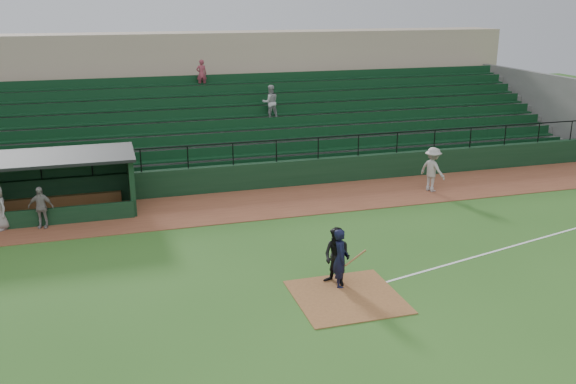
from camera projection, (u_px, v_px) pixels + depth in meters
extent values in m
plane|color=#2C5A1D|center=(335.00, 283.00, 18.79)|extent=(90.00, 90.00, 0.00)
cube|color=brown|center=(268.00, 203.00, 26.10)|extent=(40.00, 4.00, 0.03)
cube|color=brown|center=(347.00, 297.00, 17.87)|extent=(3.00, 3.00, 0.03)
cube|color=white|center=(532.00, 241.00, 22.06)|extent=(17.49, 4.44, 0.01)
cube|color=black|center=(255.00, 176.00, 27.94)|extent=(36.00, 0.35, 1.20)
cylinder|color=black|center=(255.00, 142.00, 27.46)|extent=(36.00, 0.06, 0.06)
cube|color=#61615D|center=(233.00, 129.00, 32.07)|extent=(36.00, 9.00, 3.60)
cube|color=#0E341A|center=(234.00, 122.00, 31.48)|extent=(34.56, 8.00, 4.05)
cube|color=#61615D|center=(528.00, 107.00, 36.92)|extent=(0.35, 9.50, 4.20)
cube|color=tan|center=(210.00, 86.00, 37.60)|extent=(38.00, 3.00, 6.40)
cube|color=#61615D|center=(216.00, 82.00, 35.62)|extent=(36.00, 2.00, 0.20)
imported|color=#ADADAD|center=(270.00, 102.00, 32.02)|extent=(0.87, 0.68, 1.79)
imported|color=#973745|center=(202.00, 74.00, 33.57)|extent=(0.56, 0.37, 1.55)
cube|color=black|center=(23.00, 180.00, 25.31)|extent=(8.50, 0.20, 2.30)
cube|color=black|center=(131.00, 181.00, 25.27)|extent=(0.20, 2.60, 2.30)
cube|color=black|center=(15.00, 159.00, 23.76)|extent=(8.90, 3.20, 0.12)
cube|color=olive|center=(25.00, 204.00, 25.21)|extent=(7.65, 0.40, 0.50)
cube|color=black|center=(18.00, 220.00, 23.12)|extent=(8.50, 0.12, 0.70)
imported|color=black|center=(340.00, 258.00, 18.30)|extent=(0.59, 0.75, 1.82)
cylinder|color=olive|center=(355.00, 258.00, 18.22)|extent=(0.79, 0.34, 0.35)
imported|color=black|center=(337.00, 257.00, 18.39)|extent=(1.08, 1.12, 1.81)
imported|color=#A7A09C|center=(433.00, 169.00, 27.41)|extent=(1.16, 1.47, 1.99)
imported|color=gray|center=(41.00, 207.00, 23.04)|extent=(1.00, 0.60, 1.60)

